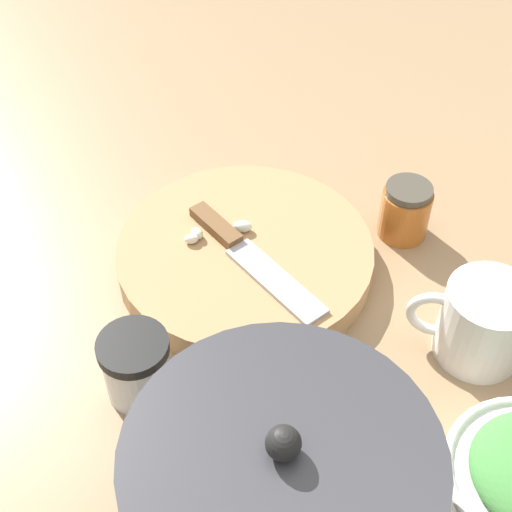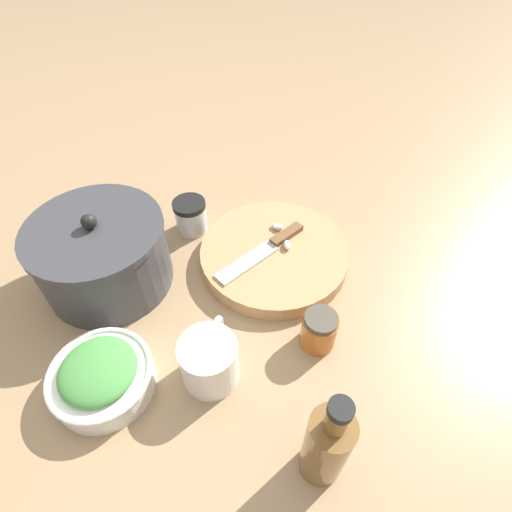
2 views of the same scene
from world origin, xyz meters
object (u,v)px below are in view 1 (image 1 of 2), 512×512
garlic_cloves (216,230)px  coffee_mug (481,323)px  chef_knife (245,253)px  stock_pot (280,497)px  spice_jar (137,366)px  cutting_board (245,256)px  honey_jar (405,211)px

garlic_cloves → coffee_mug: bearing=164.3°
chef_knife → stock_pot: (-0.10, 0.31, 0.03)m
spice_jar → stock_pot: stock_pot is taller
cutting_board → garlic_cloves: garlic_cloves is taller
spice_jar → honey_jar: bearing=-130.6°
garlic_cloves → coffee_mug: (-0.31, 0.09, 0.01)m
stock_pot → coffee_mug: bearing=-124.9°
cutting_board → spice_jar: bearing=70.3°
chef_knife → garlic_cloves: bearing=-85.0°
garlic_cloves → honey_jar: bearing=-158.9°
cutting_board → garlic_cloves: size_ratio=3.93×
garlic_cloves → stock_pot: (-0.14, 0.34, 0.03)m
coffee_mug → stock_pot: stock_pot is taller
chef_knife → spice_jar: spice_jar is taller
garlic_cloves → stock_pot: stock_pot is taller
cutting_board → stock_pot: 0.34m
garlic_cloves → spice_jar: spice_jar is taller
cutting_board → spice_jar: spice_jar is taller
chef_knife → coffee_mug: bearing=117.1°
coffee_mug → honey_jar: (0.09, -0.17, -0.01)m
cutting_board → honey_jar: bearing=-151.5°
cutting_board → spice_jar: 0.21m
spice_jar → cutting_board: bearing=-109.7°
cutting_board → stock_pot: bearing=107.3°
spice_jar → coffee_mug: (-0.34, -0.12, 0.01)m
coffee_mug → stock_pot: size_ratio=0.51×
honey_jar → stock_pot: (0.08, 0.42, 0.04)m
stock_pot → honey_jar: bearing=-101.3°
coffee_mug → honey_jar: size_ratio=1.73×
garlic_cloves → honey_jar: 0.24m
chef_knife → honey_jar: (-0.18, -0.12, -0.00)m
cutting_board → stock_pot: stock_pot is taller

